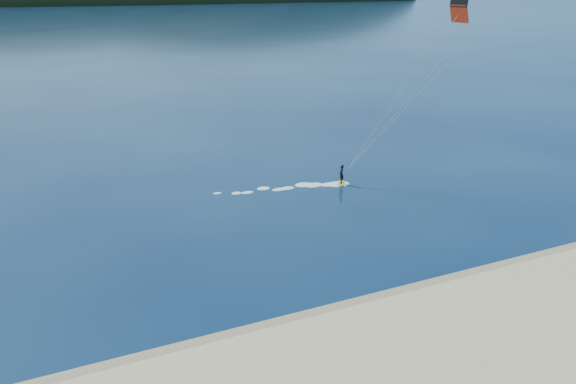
% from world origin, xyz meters
% --- Properties ---
extents(wet_sand, '(220.00, 2.50, 0.10)m').
position_xyz_m(wet_sand, '(0.00, 4.50, 0.05)').
color(wet_sand, '#928155').
rests_on(wet_sand, ground).
extents(headland, '(1200.00, 310.00, 140.00)m').
position_xyz_m(headland, '(0.63, 745.28, 0.00)').
color(headland, black).
rests_on(headland, ground).
extents(kitesurfer_near, '(24.76, 6.88, 18.15)m').
position_xyz_m(kitesurfer_near, '(23.12, 18.49, 13.96)').
color(kitesurfer_near, gold).
rests_on(kitesurfer_near, ground).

